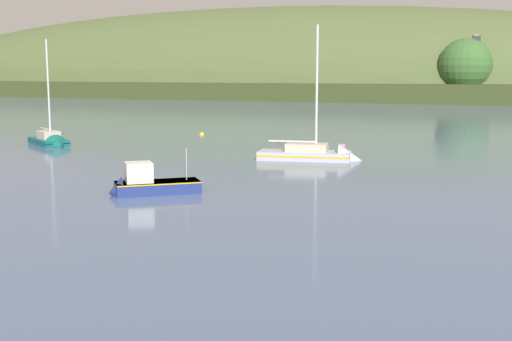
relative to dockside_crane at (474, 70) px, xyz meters
The scene contains 7 objects.
far_shoreline_hill 80.32m from the dockside_crane, 158.33° to the left, with size 454.32×114.97×61.34m.
dockside_crane is the anchor object (origin of this frame).
sailboat_midwater_white 135.86m from the dockside_crane, 90.30° to the right, with size 9.72×4.77×13.43m.
sailboat_outer_reach 139.35m from the dockside_crane, 102.89° to the right, with size 7.70×6.23×12.61m.
fishing_boat_moored 156.15m from the dockside_crane, 92.11° to the right, with size 5.82×5.44×3.68m.
mooring_buoy_foreground 120.22m from the dockside_crane, 100.56° to the right, with size 0.62×0.62×0.70m.
mooring_buoy_off_fishing_boat 124.30m from the dockside_crane, 90.77° to the right, with size 0.63×0.63×0.71m.
Camera 1 is at (20.98, -4.41, 7.91)m, focal length 46.34 mm.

